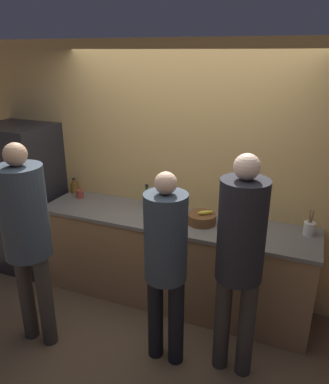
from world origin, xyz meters
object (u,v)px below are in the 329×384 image
at_px(fruit_bowl, 202,218).
at_px(bottle_amber, 74,187).
at_px(bottle_green, 147,199).
at_px(person_center, 166,257).
at_px(person_left, 26,228).
at_px(cup_red, 80,194).
at_px(utensil_crock, 309,228).
at_px(refrigerator, 25,199).
at_px(person_right, 240,251).

distance_m(fruit_bowl, bottle_amber, 1.62).
height_order(bottle_green, bottle_amber, bottle_green).
relative_size(person_center, bottle_green, 6.58).
xyz_separation_m(person_left, cup_red, (-0.26, 1.13, -0.14)).
bearing_deg(cup_red, utensil_crock, 0.54).
distance_m(refrigerator, bottle_amber, 0.60).
height_order(refrigerator, bottle_green, refrigerator).
distance_m(bottle_green, cup_red, 0.81).
relative_size(person_left, cup_red, 20.00).
height_order(person_center, bottle_green, person_center).
bearing_deg(fruit_bowl, bottle_amber, 172.06).
bearing_deg(cup_red, person_left, -76.87).
bearing_deg(bottle_green, refrigerator, -173.87).
relative_size(fruit_bowl, bottle_green, 1.07).
height_order(person_left, fruit_bowl, person_left).
xyz_separation_m(utensil_crock, cup_red, (-2.41, -0.02, -0.02)).
height_order(refrigerator, person_center, refrigerator).
bearing_deg(bottle_green, person_right, -36.22).
relative_size(refrigerator, person_right, 0.94).
height_order(person_right, utensil_crock, person_right).
distance_m(fruit_bowl, bottle_green, 0.66).
height_order(person_left, person_right, person_right).
distance_m(person_right, utensil_crock, 0.95).
bearing_deg(utensil_crock, cup_red, -179.46).
bearing_deg(bottle_amber, person_left, -71.49).
height_order(person_right, cup_red, person_right).
distance_m(person_left, utensil_crock, 2.44).
height_order(utensil_crock, bottle_green, bottle_green).
height_order(refrigerator, bottle_amber, refrigerator).
relative_size(refrigerator, bottle_amber, 9.78).
relative_size(person_left, fruit_bowl, 6.70).
xyz_separation_m(person_right, fruit_bowl, (-0.50, 0.69, -0.12)).
bearing_deg(refrigerator, bottle_amber, 23.76).
distance_m(person_center, person_right, 0.57).
bearing_deg(person_center, bottle_amber, 147.01).
bearing_deg(cup_red, person_center, -32.64).
height_order(utensil_crock, bottle_amber, utensil_crock).
relative_size(bottle_green, bottle_amber, 1.45).
distance_m(person_right, bottle_green, 1.42).
distance_m(utensil_crock, cup_red, 2.41).
xyz_separation_m(refrigerator, person_right, (2.64, -0.68, 0.24)).
relative_size(person_right, cup_red, 20.07).
relative_size(refrigerator, fruit_bowl, 6.30).
bearing_deg(refrigerator, person_center, -20.37).
bearing_deg(utensil_crock, person_left, -151.74).
distance_m(person_center, utensil_crock, 1.36).
xyz_separation_m(bottle_amber, cup_red, (0.15, -0.11, -0.02)).
bearing_deg(fruit_bowl, person_right, -54.02).
bearing_deg(person_left, utensil_crock, 28.26).
relative_size(utensil_crock, bottle_amber, 1.37).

